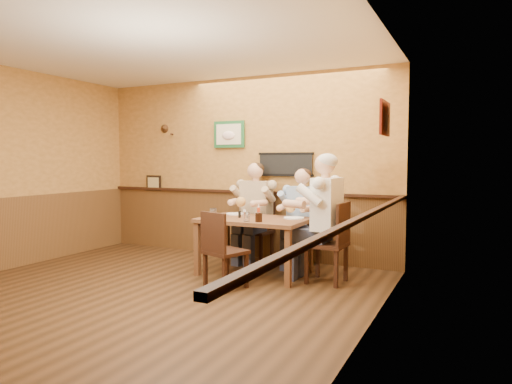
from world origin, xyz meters
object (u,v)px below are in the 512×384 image
dining_table (254,225)px  pepper_shaker (240,214)px  chair_right_end (327,242)px  diner_blue_polo (303,222)px  cola_tumbler (259,217)px  diner_white_elder (327,225)px  chair_near_side (226,250)px  chair_back_right (303,235)px  chair_back_left (256,230)px  water_glass_left (213,213)px  water_glass_mid (247,217)px  hot_sauce_bottle (259,212)px  salt_shaker (245,213)px  diner_tan_shirt (256,217)px

dining_table → pepper_shaker: size_ratio=15.73×
chair_right_end → diner_blue_polo: bearing=-138.4°
cola_tumbler → diner_white_elder: bearing=23.0°
diner_blue_polo → chair_near_side: bearing=-102.9°
chair_back_right → pepper_shaker: size_ratio=9.86×
chair_back_left → diner_blue_polo: (0.74, 0.01, 0.16)m
chair_right_end → water_glass_left: bearing=-76.5°
water_glass_mid → hot_sauce_bottle: (0.02, 0.30, 0.02)m
chair_back_right → cola_tumbler: 1.12m
hot_sauce_bottle → chair_back_right: bearing=66.1°
chair_near_side → cola_tumbler: (0.22, 0.43, 0.35)m
chair_right_end → chair_near_side: (-1.00, -0.76, -0.04)m
diner_white_elder → salt_shaker: size_ratio=14.32×
diner_blue_polo → salt_shaker: (-0.58, -0.70, 0.17)m
dining_table → chair_back_left: 0.82m
diner_blue_polo → hot_sauce_bottle: (-0.34, -0.76, 0.21)m
chair_near_side → pepper_shaker: (-0.18, 0.69, 0.34)m
chair_right_end → chair_back_right: bearing=-138.4°
hot_sauce_bottle → pepper_shaker: bearing=-177.3°
diner_white_elder → water_glass_left: bearing=-76.5°
dining_table → cola_tumbler: cola_tumbler is taller
chair_near_side → water_glass_mid: size_ratio=7.79×
chair_back_left → diner_tan_shirt: (0.00, 0.00, 0.20)m
water_glass_left → hot_sauce_bottle: size_ratio=0.80×
water_glass_left → diner_white_elder: bearing=10.7°
chair_near_side → chair_right_end: bearing=-124.0°
cola_tumbler → salt_shaker: bearing=137.6°
salt_shaker → diner_tan_shirt: bearing=103.2°
chair_back_left → diner_tan_shirt: size_ratio=0.70×
diner_tan_shirt → water_glass_left: size_ratio=10.02×
water_glass_mid → dining_table: bearing=99.8°
chair_back_left → water_glass_mid: (0.38, -1.06, 0.34)m
chair_back_left → cola_tumbler: chair_back_left is taller
chair_back_right → water_glass_mid: 1.18m
chair_back_left → water_glass_left: bearing=-95.8°
water_glass_mid → salt_shaker: bearing=120.6°
chair_near_side → cola_tumbler: size_ratio=7.98×
chair_near_side → salt_shaker: (-0.15, 0.77, 0.34)m
salt_shaker → dining_table: bearing=-11.6°
diner_blue_polo → water_glass_left: bearing=-128.7°
water_glass_left → hot_sauce_bottle: (0.55, 0.22, 0.02)m
chair_back_right → diner_blue_polo: 0.19m
chair_right_end → pepper_shaker: bearing=-84.0°
dining_table → diner_tan_shirt: diner_tan_shirt is taller
cola_tumbler → pepper_shaker: bearing=147.3°
chair_back_left → cola_tumbler: bearing=-59.6°
chair_back_right → diner_blue_polo: size_ratio=0.70×
hot_sauce_bottle → chair_near_side: bearing=-97.2°
dining_table → chair_back_right: (0.42, 0.73, -0.22)m
chair_back_left → diner_blue_polo: diner_blue_polo is taller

